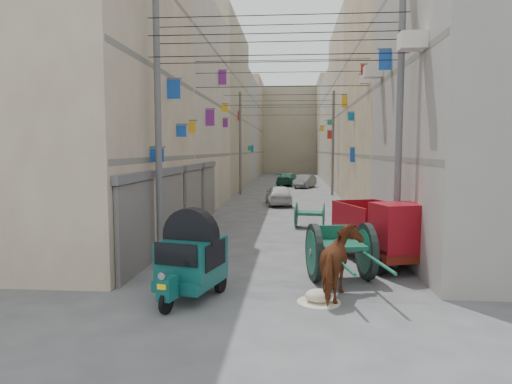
# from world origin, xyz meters

# --- Properties ---
(ground) EXTENTS (140.00, 140.00, 0.00)m
(ground) POSITION_xyz_m (0.00, 0.00, 0.00)
(ground) COLOR #464648
(ground) RESTS_ON ground
(building_row_left) EXTENTS (8.00, 62.00, 14.00)m
(building_row_left) POSITION_xyz_m (-8.00, 34.13, 6.46)
(building_row_left) COLOR #C4B094
(building_row_left) RESTS_ON ground
(building_row_right) EXTENTS (8.00, 62.00, 14.00)m
(building_row_right) POSITION_xyz_m (8.00, 34.13, 6.46)
(building_row_right) COLOR gray
(building_row_right) RESTS_ON ground
(end_cap_building) EXTENTS (22.00, 10.00, 13.00)m
(end_cap_building) POSITION_xyz_m (0.00, 66.00, 6.50)
(end_cap_building) COLOR #A0997E
(end_cap_building) RESTS_ON ground
(shutters_left) EXTENTS (0.18, 14.40, 2.88)m
(shutters_left) POSITION_xyz_m (-3.92, 10.38, 1.49)
(shutters_left) COLOR #535359
(shutters_left) RESTS_ON ground
(signboards) EXTENTS (8.22, 40.52, 5.67)m
(signboards) POSITION_xyz_m (-0.01, 21.66, 3.43)
(signboards) COLOR #188757
(signboards) RESTS_ON ground
(ac_units) EXTENTS (0.70, 6.55, 3.35)m
(ac_units) POSITION_xyz_m (3.65, 7.67, 7.43)
(ac_units) COLOR beige
(ac_units) RESTS_ON ground
(utility_poles) EXTENTS (7.40, 22.20, 8.00)m
(utility_poles) POSITION_xyz_m (0.00, 17.00, 4.00)
(utility_poles) COLOR #58585A
(utility_poles) RESTS_ON ground
(overhead_cables) EXTENTS (7.40, 22.52, 1.12)m
(overhead_cables) POSITION_xyz_m (0.00, 14.40, 6.77)
(overhead_cables) COLOR black
(overhead_cables) RESTS_ON ground
(auto_rickshaw) EXTENTS (1.71, 2.41, 1.64)m
(auto_rickshaw) POSITION_xyz_m (-1.89, 2.76, 0.96)
(auto_rickshaw) COLOR black
(auto_rickshaw) RESTS_ON ground
(tonga_cart) EXTENTS (1.87, 3.61, 1.55)m
(tonga_cart) POSITION_xyz_m (1.80, 4.49, 0.81)
(tonga_cart) COLOR black
(tonga_cart) RESTS_ON ground
(mini_truck) EXTENTS (2.67, 3.91, 2.02)m
(mini_truck) POSITION_xyz_m (3.34, 6.07, 0.97)
(mini_truck) COLOR black
(mini_truck) RESTS_ON ground
(second_cart) EXTENTS (1.43, 1.29, 1.15)m
(second_cart) POSITION_xyz_m (1.29, 12.81, 0.62)
(second_cart) COLOR #124F3A
(second_cart) RESTS_ON ground
(feed_sack) EXTENTS (0.63, 0.50, 0.31)m
(feed_sack) POSITION_xyz_m (1.12, 2.61, 0.16)
(feed_sack) COLOR beige
(feed_sack) RESTS_ON ground
(horse) EXTENTS (1.31, 2.16, 1.70)m
(horse) POSITION_xyz_m (1.67, 3.00, 0.85)
(horse) COLOR brown
(horse) RESTS_ON ground
(distant_car_white) EXTENTS (1.95, 3.94, 1.29)m
(distant_car_white) POSITION_xyz_m (-0.37, 21.29, 0.65)
(distant_car_white) COLOR silver
(distant_car_white) RESTS_ON ground
(distant_car_grey) EXTENTS (2.39, 3.86, 1.20)m
(distant_car_grey) POSITION_xyz_m (1.65, 34.79, 0.60)
(distant_car_grey) COLOR #4E5250
(distant_car_grey) RESTS_ON ground
(distant_car_green) EXTENTS (2.81, 4.61, 1.25)m
(distant_car_green) POSITION_xyz_m (0.16, 37.40, 0.62)
(distant_car_green) COLOR #1C533D
(distant_car_green) RESTS_ON ground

